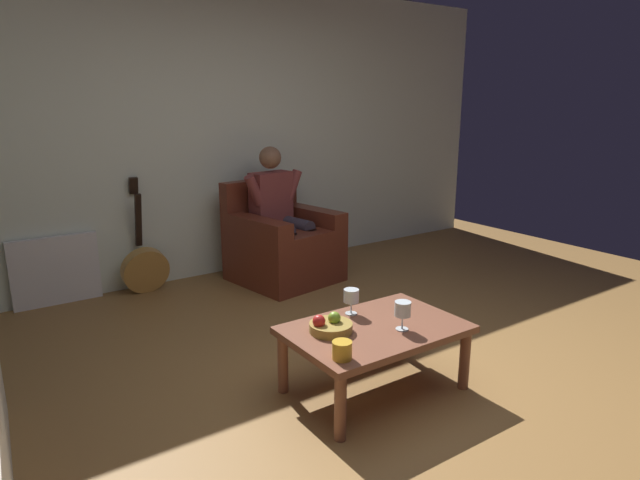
% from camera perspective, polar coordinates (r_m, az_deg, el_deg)
% --- Properties ---
extents(ground_plane, '(7.48, 7.48, 0.00)m').
position_cam_1_polar(ground_plane, '(3.28, 9.42, -14.99)').
color(ground_plane, olive).
extents(wall_back, '(6.63, 0.06, 2.65)m').
position_cam_1_polar(wall_back, '(5.12, -11.50, 11.06)').
color(wall_back, silver).
rests_on(wall_back, ground).
extents(armchair, '(0.93, 0.94, 0.90)m').
position_cam_1_polar(armchair, '(4.96, -4.03, -0.56)').
color(armchair, maroon).
rests_on(armchair, ground).
extents(person_seated, '(0.65, 0.60, 1.21)m').
position_cam_1_polar(person_seated, '(4.90, -4.30, 3.20)').
color(person_seated, brown).
rests_on(person_seated, ground).
extents(coffee_table, '(0.98, 0.66, 0.39)m').
position_cam_1_polar(coffee_table, '(3.08, 5.80, -9.91)').
color(coffee_table, brown).
rests_on(coffee_table, ground).
extents(guitar, '(0.39, 0.26, 0.98)m').
position_cam_1_polar(guitar, '(4.86, -17.92, -2.68)').
color(guitar, '#B7843D').
rests_on(guitar, ground).
extents(radiator, '(0.66, 0.06, 0.56)m').
position_cam_1_polar(radiator, '(4.84, -26.03, -2.90)').
color(radiator, white).
rests_on(radiator, ground).
extents(wine_glass_near, '(0.09, 0.09, 0.15)m').
position_cam_1_polar(wine_glass_near, '(3.17, 3.30, -6.02)').
color(wine_glass_near, silver).
rests_on(wine_glass_near, coffee_table).
extents(wine_glass_far, '(0.09, 0.09, 0.16)m').
position_cam_1_polar(wine_glass_far, '(2.99, 8.68, -7.33)').
color(wine_glass_far, silver).
rests_on(wine_glass_far, coffee_table).
extents(fruit_bowl, '(0.24, 0.24, 0.11)m').
position_cam_1_polar(fruit_bowl, '(2.96, 1.06, -9.00)').
color(fruit_bowl, olive).
rests_on(fruit_bowl, coffee_table).
extents(candle_jar, '(0.10, 0.10, 0.09)m').
position_cam_1_polar(candle_jar, '(2.67, 2.33, -11.50)').
color(candle_jar, gold).
rests_on(candle_jar, coffee_table).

